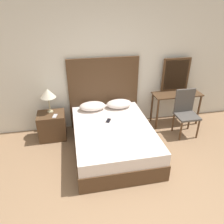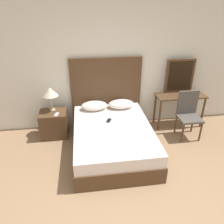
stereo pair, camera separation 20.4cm
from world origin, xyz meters
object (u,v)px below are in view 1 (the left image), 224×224
object	(u,v)px
phone_on_bed	(108,121)
chair	(186,110)
bed	(113,139)
phone_on_nightstand	(55,116)
nightstand	(52,126)
vanity_desk	(176,99)
table_lamp	(48,94)

from	to	relation	value
phone_on_bed	chair	size ratio (longest dim) A/B	0.18
bed	phone_on_nightstand	world-z (taller)	phone_on_nightstand
nightstand	chair	xyz separation A→B (m)	(2.69, -0.35, 0.26)
nightstand	vanity_desk	bearing A→B (deg)	1.49
table_lamp	vanity_desk	size ratio (longest dim) A/B	0.47
table_lamp	phone_on_nightstand	xyz separation A→B (m)	(0.09, -0.20, -0.39)
vanity_desk	bed	bearing A→B (deg)	-154.79
phone_on_bed	table_lamp	world-z (taller)	table_lamp
table_lamp	bed	bearing A→B (deg)	-34.06
phone_on_nightstand	chair	world-z (taller)	chair
table_lamp	phone_on_nightstand	bearing A→B (deg)	-65.02
bed	table_lamp	bearing A→B (deg)	145.94
chair	phone_on_nightstand	bearing A→B (deg)	174.80
phone_on_nightstand	vanity_desk	bearing A→B (deg)	3.97
table_lamp	vanity_desk	distance (m)	2.71
nightstand	phone_on_nightstand	world-z (taller)	phone_on_nightstand
nightstand	vanity_desk	size ratio (longest dim) A/B	0.51
vanity_desk	phone_on_nightstand	bearing A→B (deg)	-176.03
nightstand	bed	bearing A→B (deg)	-30.93
phone_on_nightstand	chair	size ratio (longest dim) A/B	0.17
vanity_desk	chair	size ratio (longest dim) A/B	1.11
vanity_desk	chair	world-z (taller)	chair
nightstand	table_lamp	xyz separation A→B (m)	(-0.00, 0.09, 0.67)
nightstand	chair	world-z (taller)	chair
phone_on_bed	table_lamp	distance (m)	1.27
bed	nightstand	size ratio (longest dim) A/B	3.54
bed	nightstand	xyz separation A→B (m)	(-1.12, 0.67, 0.02)
phone_on_bed	chair	distance (m)	1.62
table_lamp	phone_on_nightstand	size ratio (longest dim) A/B	3.04
bed	chair	world-z (taller)	chair
table_lamp	vanity_desk	world-z (taller)	table_lamp
phone_on_nightstand	chair	xyz separation A→B (m)	(2.60, -0.24, -0.01)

